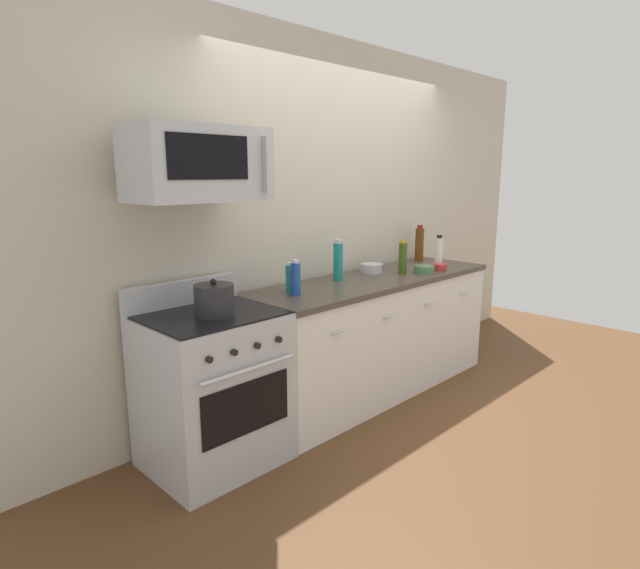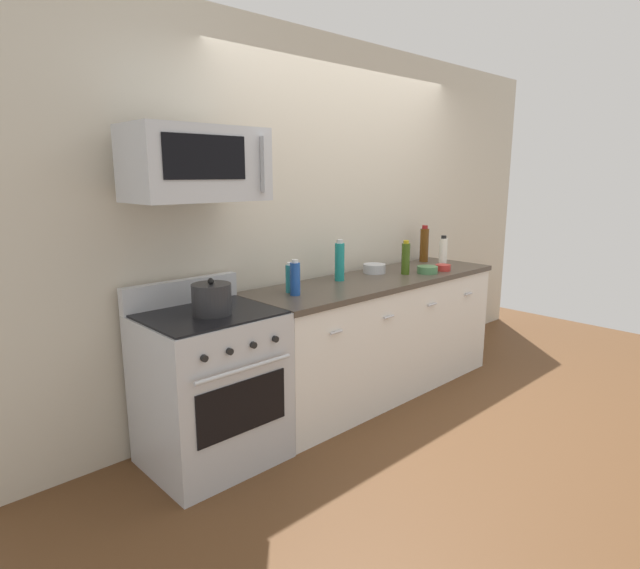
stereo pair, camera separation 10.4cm
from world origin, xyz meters
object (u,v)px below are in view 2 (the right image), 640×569
bottle_wine_amber (424,244)px  bowl_green_glaze (427,269)px  bottle_soda_blue (295,278)px  bowl_steel_prep (374,268)px  bottle_dish_soap (290,278)px  microwave (196,164)px  stockpot (212,299)px  bottle_olive_oil (406,258)px  bottle_vinegar_white (443,252)px  range_oven (211,386)px  bottle_sparkling_teal (340,261)px  bowl_red_small (443,267)px

bottle_wine_amber → bowl_green_glaze: size_ratio=2.00×
bottle_soda_blue → bowl_steel_prep: (0.97, 0.16, -0.07)m
bottle_wine_amber → bottle_dish_soap: bottle_wine_amber is taller
bottle_soda_blue → microwave: bearing=175.2°
stockpot → bottle_olive_oil: bearing=-0.1°
bottle_dish_soap → bottle_vinegar_white: size_ratio=0.75×
range_oven → bottle_wine_amber: bearing=5.0°
bowl_steel_prep → bottle_sparkling_teal: bearing=-176.5°
bowl_green_glaze → bowl_steel_prep: (-0.29, 0.30, 0.01)m
bottle_dish_soap → bottle_soda_blue: 0.09m
bottle_wine_amber → stockpot: size_ratio=1.47×
bottle_sparkling_teal → stockpot: bottle_sparkling_teal is taller
bottle_sparkling_teal → bottle_olive_oil: 0.59m
bowl_green_glaze → stockpot: stockpot is taller
bottle_wine_amber → bottle_dish_soap: (-1.69, -0.13, -0.06)m
bottle_vinegar_white → bowl_steel_prep: bearing=159.5°
bottle_dish_soap → bowl_red_small: bearing=-9.8°
bottle_sparkling_teal → bowl_steel_prep: bottle_sparkling_teal is taller
bottle_wine_amber → bowl_red_small: size_ratio=2.66×
bottle_wine_amber → bottle_vinegar_white: size_ratio=1.21×
range_oven → bowl_steel_prep: (1.63, 0.15, 0.49)m
range_oven → bottle_dish_soap: 0.88m
range_oven → bottle_vinegar_white: bottle_vinegar_white is taller
bottle_sparkling_teal → bottle_vinegar_white: 1.06m
bottle_vinegar_white → bowl_red_small: 0.19m
bottle_wine_amber → bowl_green_glaze: 0.59m
bottle_soda_blue → bottle_vinegar_white: bearing=-2.5°
bottle_soda_blue → bottle_vinegar_white: size_ratio=0.87×
bowl_green_glaze → bowl_red_small: bearing=-5.3°
bowl_red_small → bowl_steel_prep: (-0.49, 0.32, 0.01)m
bottle_wine_amber → bowl_red_small: (-0.26, -0.38, -0.13)m
bottle_vinegar_white → bottle_dish_soap: bearing=174.3°
bottle_sparkling_teal → bottle_soda_blue: bearing=-166.3°
bowl_steel_prep → microwave: bearing=-176.3°
microwave → bottle_sparkling_teal: 1.39m
bowl_green_glaze → bottle_vinegar_white: bearing=12.7°
bottle_olive_oil → stockpot: bottle_olive_oil is taller
range_oven → bottle_olive_oil: size_ratio=3.97×
bowl_red_small → bowl_green_glaze: (-0.19, 0.02, 0.00)m
bowl_red_small → bowl_steel_prep: 0.59m
microwave → bottle_wine_amber: size_ratio=2.28×
bottle_soda_blue → bottle_olive_oil: 1.11m
bottle_soda_blue → stockpot: bearing=-176.2°
bottle_sparkling_teal → bottle_wine_amber: bottle_wine_amber is taller
bottle_dish_soap → stockpot: size_ratio=0.92×
bottle_sparkling_teal → bowl_steel_prep: (0.42, 0.03, -0.11)m
bottle_sparkling_teal → bowl_green_glaze: bearing=-21.1°
bottle_dish_soap → bowl_green_glaze: (1.24, -0.23, -0.07)m
bottle_dish_soap → bottle_wine_amber: bearing=4.4°
microwave → bottle_vinegar_white: size_ratio=2.75×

